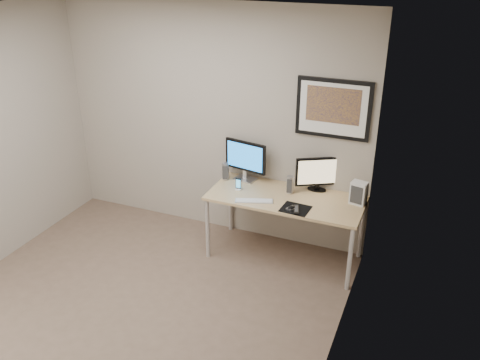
{
  "coord_description": "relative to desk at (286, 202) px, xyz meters",
  "views": [
    {
      "loc": [
        2.34,
        -3.15,
        3.12
      ],
      "look_at": [
        0.59,
        1.1,
        0.96
      ],
      "focal_mm": 38.0,
      "sensor_mm": 36.0,
      "label": 1
    }
  ],
  "objects": [
    {
      "name": "phone_dock",
      "position": [
        -0.52,
        -0.04,
        0.13
      ],
      "size": [
        0.07,
        0.07,
        0.13
      ],
      "primitive_type": "cube",
      "rotation": [
        0.0,
        0.0,
        0.08
      ],
      "color": "black",
      "rests_on": "desk"
    },
    {
      "name": "remote",
      "position": [
        0.18,
        -0.25,
        0.08
      ],
      "size": [
        0.1,
        0.2,
        0.02
      ],
      "primitive_type": "cube",
      "rotation": [
        0.0,
        0.0,
        0.3
      ],
      "color": "black",
      "rests_on": "desk"
    },
    {
      "name": "monitor_large",
      "position": [
        -0.54,
        0.23,
        0.32
      ],
      "size": [
        0.49,
        0.2,
        0.45
      ],
      "rotation": [
        0.0,
        0.0,
        -0.19
      ],
      "color": "#AAAAAE",
      "rests_on": "desk"
    },
    {
      "name": "keyboard",
      "position": [
        -0.27,
        -0.22,
        0.07
      ],
      "size": [
        0.4,
        0.22,
        0.01
      ],
      "primitive_type": "cube",
      "rotation": [
        0.0,
        0.0,
        0.33
      ],
      "color": "#BABABF",
      "rests_on": "desk"
    },
    {
      "name": "monitor_tv",
      "position": [
        0.25,
        0.27,
        0.26
      ],
      "size": [
        0.43,
        0.25,
        0.37
      ],
      "rotation": [
        0.0,
        0.0,
        0.51
      ],
      "color": "black",
      "rests_on": "desk"
    },
    {
      "name": "mousepad",
      "position": [
        0.17,
        -0.22,
        0.07
      ],
      "size": [
        0.29,
        0.26,
        0.0
      ],
      "primitive_type": "cube",
      "rotation": [
        0.0,
        0.0,
        -0.06
      ],
      "color": "black",
      "rests_on": "desk"
    },
    {
      "name": "mouse",
      "position": [
        0.13,
        -0.25,
        0.09
      ],
      "size": [
        0.09,
        0.11,
        0.03
      ],
      "primitive_type": "ellipsoid",
      "rotation": [
        0.0,
        0.0,
        -0.41
      ],
      "color": "black",
      "rests_on": "mousepad"
    },
    {
      "name": "floor",
      "position": [
        -1.0,
        -1.35,
        -0.66
      ],
      "size": [
        3.6,
        3.6,
        0.0
      ],
      "primitive_type": "plane",
      "color": "brown",
      "rests_on": "ground"
    },
    {
      "name": "fan_unit",
      "position": [
        0.71,
        0.14,
        0.18
      ],
      "size": [
        0.17,
        0.14,
        0.24
      ],
      "primitive_type": "cube",
      "rotation": [
        0.0,
        0.0,
        -0.2
      ],
      "color": "silver",
      "rests_on": "desk"
    },
    {
      "name": "framed_art",
      "position": [
        0.35,
        0.33,
        0.96
      ],
      "size": [
        0.75,
        0.04,
        0.6
      ],
      "color": "black",
      "rests_on": "room"
    },
    {
      "name": "speaker_left",
      "position": [
        -0.75,
        0.16,
        0.16
      ],
      "size": [
        0.09,
        0.09,
        0.19
      ],
      "primitive_type": "cylinder",
      "rotation": [
        0.0,
        0.0,
        0.31
      ],
      "color": "#AAAAAE",
      "rests_on": "desk"
    },
    {
      "name": "speaker_right",
      "position": [
        0.01,
        0.11,
        0.16
      ],
      "size": [
        0.08,
        0.08,
        0.19
      ],
      "primitive_type": "cylinder",
      "rotation": [
        0.0,
        0.0,
        0.11
      ],
      "color": "#AAAAAE",
      "rests_on": "desk"
    },
    {
      "name": "desk",
      "position": [
        0.0,
        0.0,
        0.0
      ],
      "size": [
        1.6,
        0.7,
        0.73
      ],
      "color": "#916946",
      "rests_on": "floor"
    },
    {
      "name": "room",
      "position": [
        -1.0,
        -0.9,
        0.98
      ],
      "size": [
        3.6,
        3.6,
        3.6
      ],
      "color": "white",
      "rests_on": "ground"
    }
  ]
}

